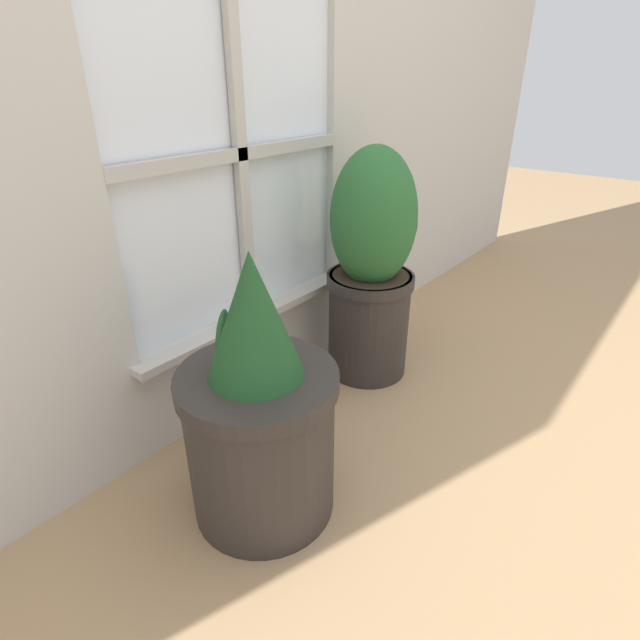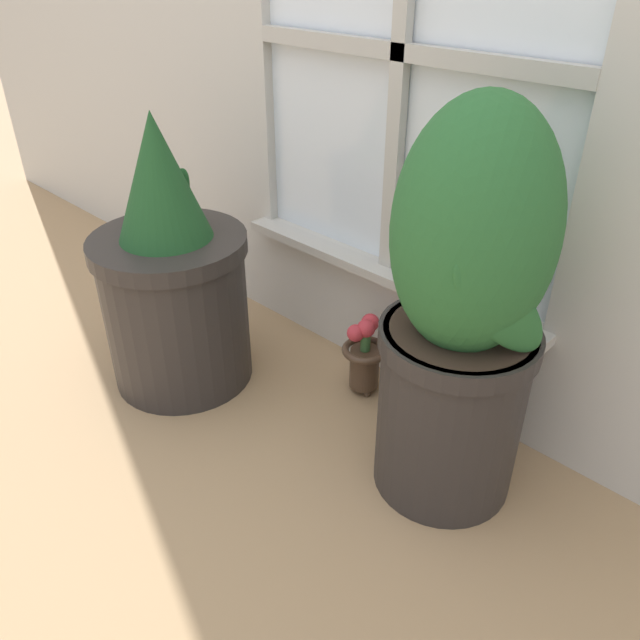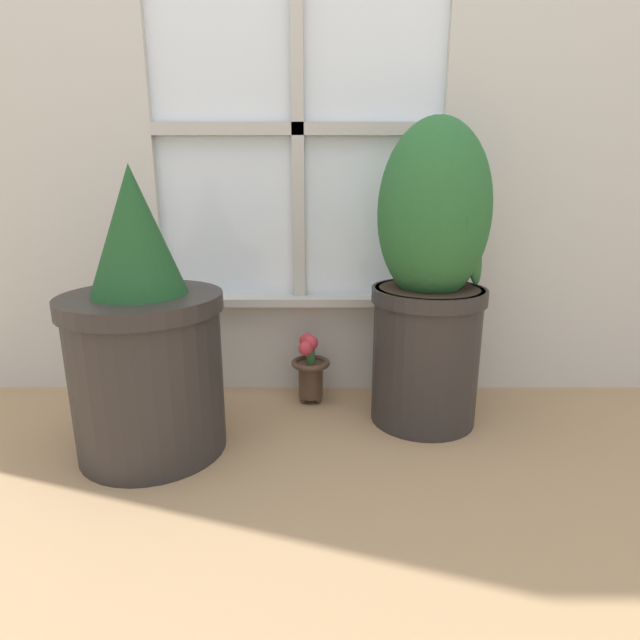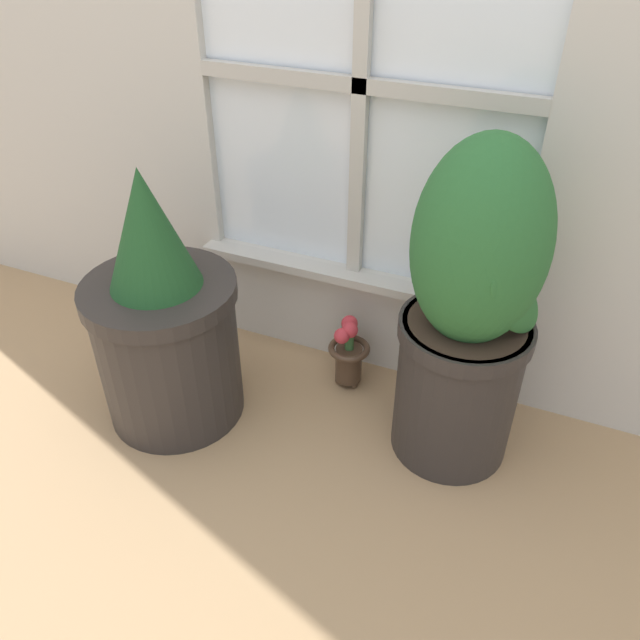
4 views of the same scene
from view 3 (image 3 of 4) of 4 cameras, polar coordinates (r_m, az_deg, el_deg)
name	(u,v)px [view 3 (image 3 of 4)]	position (r m, az deg, el deg)	size (l,w,h in m)	color
ground_plane	(291,486)	(1.16, -3.36, -18.41)	(10.00, 10.00, 0.00)	tan
potted_plant_left	(145,341)	(1.26, -19.42, -2.23)	(0.38, 0.38, 0.69)	#2D2826
potted_plant_right	(430,280)	(1.35, 12.42, 4.48)	(0.32, 0.32, 0.81)	#2D2826
flower_vase	(310,368)	(1.51, -1.19, -5.45)	(0.12, 0.12, 0.21)	#473323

